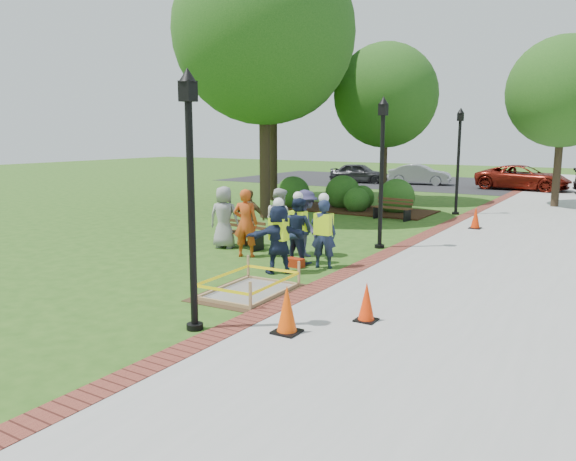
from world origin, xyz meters
The scene contains 35 objects.
ground centered at (0.00, 0.00, 0.00)m, with size 100.00×100.00×0.00m, color #285116.
sidewalk centered at (5.00, 10.00, 0.01)m, with size 6.00×60.00×0.02m, color #9E9E99.
brick_edging centered at (1.75, 10.00, 0.01)m, with size 0.50×60.00×0.03m, color maroon.
mulch_bed centered at (-3.00, 12.00, 0.02)m, with size 7.00×3.00×0.05m, color #381E0F.
parking_lot centered at (0.00, 27.00, 0.00)m, with size 36.00×12.00×0.01m, color black.
wet_concrete_pad centered at (0.76, -0.75, 0.23)m, with size 1.79×2.37×0.55m.
bench_near centered at (-2.13, 2.91, 0.25)m, with size 1.48×0.62×0.78m.
bench_far centered at (-0.45, 10.32, 0.26)m, with size 1.54×0.68×0.81m.
cone_front centered at (2.69, -2.38, 0.40)m, with size 0.42×0.42×0.83m.
cone_back centered at (3.55, -1.14, 0.34)m, with size 0.36×0.36×0.71m.
cone_far centered at (2.80, 9.76, 0.37)m, with size 0.39×0.39×0.76m.
toolbox centered at (0.39, 1.72, 0.11)m, with size 0.43×0.24×0.22m, color #A8260C.
lamp_near centered at (1.25, -3.00, 2.48)m, with size 0.28×0.28×4.26m.
lamp_mid centered at (1.25, 5.00, 2.48)m, with size 0.28×0.28×4.26m.
lamp_far centered at (1.25, 13.00, 2.48)m, with size 0.28×0.28×4.26m.
tree_left centered at (-4.93, 8.29, 6.98)m, with size 6.85×6.85×10.41m.
tree_back centered at (-2.91, 15.43, 5.00)m, with size 4.85×4.85×7.43m.
tree_right centered at (4.37, 17.78, 5.04)m, with size 4.82×4.82×7.46m.
tree_far centered at (-7.87, 13.38, 7.38)m, with size 7.33×7.33×11.06m.
shrub_a centered at (-5.59, 11.51, 0.00)m, with size 1.49×1.49×1.49m, color #184814.
shrub_b centered at (-3.62, 12.52, 0.00)m, with size 1.55×1.55×1.55m, color #184814.
shrub_c centered at (-2.53, 11.61, 0.00)m, with size 1.10×1.10×1.10m, color #184814.
shrub_d centered at (-1.04, 12.30, 0.00)m, with size 1.52×1.52×1.52m, color #184814.
shrub_e centered at (-2.82, 12.81, 0.00)m, with size 1.08×1.08×1.08m, color #184814.
casual_person_a centered at (-2.56, 2.69, 0.89)m, with size 0.65×0.52×1.77m.
casual_person_b centered at (-1.34, 2.04, 0.91)m, with size 0.67×0.55×1.81m.
casual_person_c centered at (-0.76, 2.81, 0.90)m, with size 0.66×0.52×1.80m.
casual_person_d centered at (-2.11, 3.30, 0.82)m, with size 0.56×0.39×1.65m.
casual_person_e centered at (-0.03, 2.94, 0.89)m, with size 0.68×0.63×1.78m.
hivis_worker_a centered at (0.36, 1.00, 0.89)m, with size 0.61×0.61×1.79m.
hivis_worker_b centered at (1.02, 2.00, 0.92)m, with size 0.62×0.50×1.84m.
hivis_worker_c centered at (0.24, 2.09, 0.91)m, with size 0.58×0.41×1.83m.
parked_car_a centered at (-8.36, 24.64, 0.00)m, with size 4.37×1.90×1.43m, color #2A2A2D.
parked_car_b centered at (-4.48, 25.45, 0.00)m, with size 4.31×1.87×1.41m, color #939397.
parked_car_c centered at (1.80, 25.17, 0.00)m, with size 4.81×2.09×1.57m, color maroon.
Camera 1 is at (7.32, -9.85, 3.24)m, focal length 35.00 mm.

